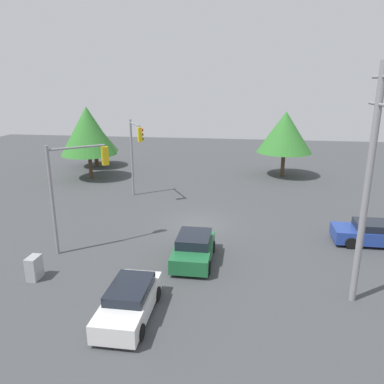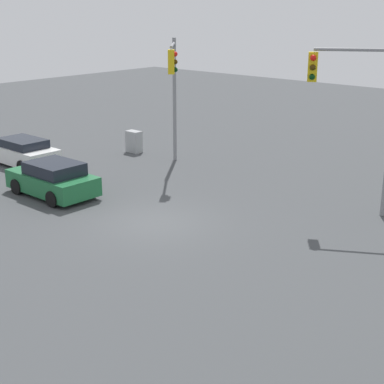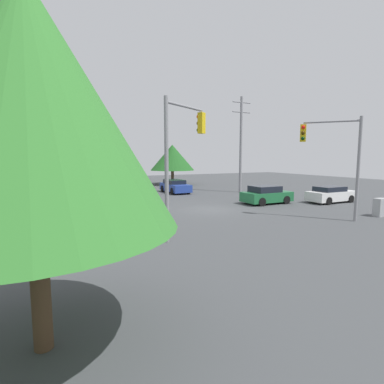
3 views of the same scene
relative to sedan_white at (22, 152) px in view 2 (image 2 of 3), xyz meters
name	(u,v)px [view 2 (image 2 of 3)]	position (x,y,z in m)	size (l,w,h in m)	color
ground_plane	(155,223)	(10.76, -1.43, -0.66)	(80.00, 80.00, 0.00)	#424447
sedan_white	(22,152)	(0.00, 0.00, 0.00)	(4.31, 1.91, 1.35)	silver
sedan_green	(53,179)	(5.28, -1.92, 0.04)	(4.05, 2.07, 1.46)	#1E6638
traffic_signal_main	(174,82)	(5.91, 4.81, 3.51)	(2.36, 2.66, 6.13)	gray
traffic_signal_cross	(360,101)	(15.69, 4.25, 3.66)	(2.83, 1.84, 6.39)	gray
electrical_cabinet	(134,142)	(2.27, 5.51, -0.08)	(0.84, 0.51, 1.17)	#9EA0A3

